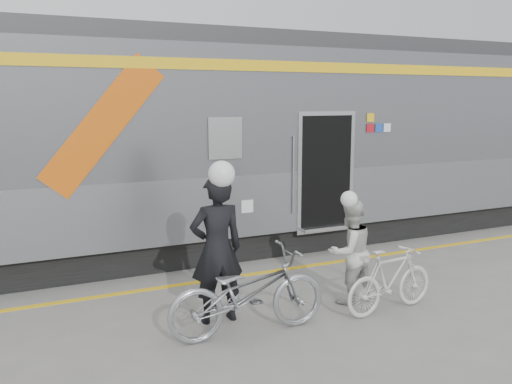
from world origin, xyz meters
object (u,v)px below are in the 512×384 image
man (217,249)px  bicycle_left (248,293)px  bicycle_right (390,280)px  woman (350,252)px

man → bicycle_left: man is taller
bicycle_right → woman: bearing=23.0°
bicycle_left → woman: bearing=-75.6°
bicycle_left → man: bearing=21.8°
bicycle_left → bicycle_right: bicycle_left is taller
woman → bicycle_left: bearing=7.0°
woman → bicycle_right: (0.30, -0.55, -0.29)m
man → bicycle_right: bearing=164.5°
bicycle_right → bicycle_left: bearing=80.1°
man → bicycle_left: 0.73m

